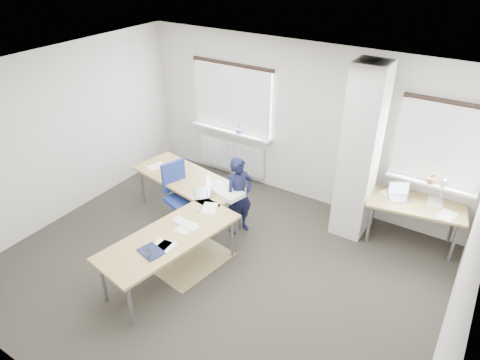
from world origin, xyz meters
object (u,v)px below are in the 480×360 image
Objects in this scene: desk_side at (416,205)px; task_chair at (182,208)px; desk_main at (182,206)px; person at (239,196)px.

task_chair is at bearing -165.40° from desk_side.
desk_main is 3.53m from desk_side.
desk_side is (2.96, 1.93, -0.01)m from desk_main.
desk_side reaches higher than desk_main.
task_chair is 0.82× the size of person.
task_chair is (-3.32, -1.52, -0.38)m from desk_side.
person is at bearing -164.05° from desk_side.
desk_main is at bearing -156.92° from desk_side.
task_chair is 1.03m from person.
desk_side is 1.38× the size of task_chair.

